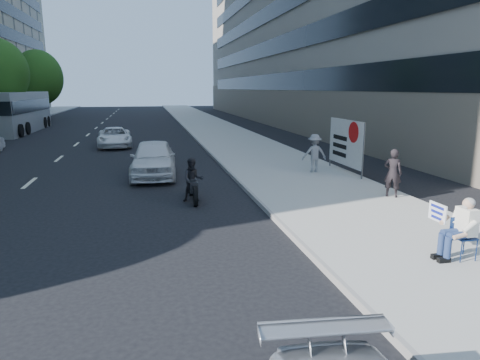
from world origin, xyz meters
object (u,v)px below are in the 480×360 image
object	(u,v)px
white_sedan_near	(153,158)
protest_banner	(346,143)
pedestrian_woman	(393,173)
motorcycle	(193,182)
jogger	(314,153)
white_sedan_far	(115,137)
bus	(18,112)
seated_protester	(459,225)

from	to	relation	value
white_sedan_near	protest_banner	bearing A→B (deg)	-7.83
pedestrian_woman	white_sedan_near	size ratio (longest dim) A/B	0.35
white_sedan_near	motorcycle	world-z (taller)	white_sedan_near
jogger	white_sedan_near	distance (m)	6.75
protest_banner	jogger	bearing A→B (deg)	166.59
jogger	white_sedan_far	xyz separation A→B (m)	(-8.85, 11.21, -0.34)
white_sedan_near	white_sedan_far	size ratio (longest dim) A/B	1.02
protest_banner	bus	size ratio (longest dim) A/B	0.25
white_sedan_far	motorcycle	distance (m)	14.74
white_sedan_far	motorcycle	xyz separation A→B (m)	(3.39, -14.35, 0.03)
seated_protester	pedestrian_woman	bearing A→B (deg)	72.83
bus	seated_protester	bearing A→B (deg)	-61.82
white_sedan_far	motorcycle	size ratio (longest dim) A/B	2.14
white_sedan_near	seated_protester	bearing A→B (deg)	-57.73
seated_protester	pedestrian_woman	xyz separation A→B (m)	(1.54, 4.98, 0.07)
white_sedan_far	bus	xyz separation A→B (m)	(-8.49, 11.39, 1.03)
white_sedan_far	bus	world-z (taller)	bus
seated_protester	bus	world-z (taller)	bus
jogger	motorcycle	size ratio (longest dim) A/B	0.78
protest_banner	white_sedan_far	xyz separation A→B (m)	(-10.11, 11.51, -0.79)
protest_banner	white_sedan_far	distance (m)	15.34
pedestrian_woman	bus	bearing A→B (deg)	-18.06
pedestrian_woman	protest_banner	distance (m)	4.27
pedestrian_woman	white_sedan_far	distance (m)	18.51
protest_banner	bus	bearing A→B (deg)	129.09
white_sedan_near	motorcycle	xyz separation A→B (m)	(1.17, -4.37, -0.12)
seated_protester	white_sedan_near	distance (m)	12.29
protest_banner	motorcycle	bearing A→B (deg)	-157.12
white_sedan_far	pedestrian_woman	bearing A→B (deg)	-62.11
pedestrian_woman	white_sedan_near	world-z (taller)	pedestrian_woman
white_sedan_far	seated_protester	bearing A→B (deg)	-72.26
protest_banner	white_sedan_near	size ratio (longest dim) A/B	0.69
protest_banner	bus	xyz separation A→B (m)	(-18.60, 22.90, 0.23)
bus	white_sedan_near	bearing A→B (deg)	-62.65
jogger	pedestrian_woman	bearing A→B (deg)	106.12
protest_banner	white_sedan_near	bearing A→B (deg)	168.96
seated_protester	bus	bearing A→B (deg)	117.46
jogger	bus	distance (m)	28.50
seated_protester	protest_banner	bearing A→B (deg)	78.23
pedestrian_woman	motorcycle	xyz separation A→B (m)	(-6.34, 1.39, -0.30)
jogger	white_sedan_near	size ratio (longest dim) A/B	0.36
jogger	protest_banner	xyz separation A→B (m)	(1.25, -0.30, 0.45)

